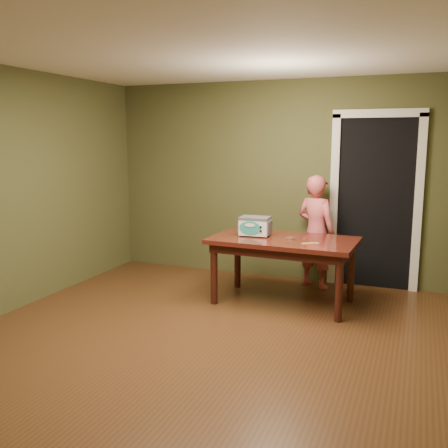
{
  "coord_description": "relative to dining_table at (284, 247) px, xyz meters",
  "views": [
    {
      "loc": [
        1.8,
        -3.89,
        1.85
      ],
      "look_at": [
        -0.12,
        1.0,
        0.95
      ],
      "focal_mm": 40.0,
      "sensor_mm": 36.0,
      "label": 1
    }
  ],
  "objects": [
    {
      "name": "spatula",
      "position": [
        0.34,
        -0.18,
        0.1
      ],
      "size": [
        0.17,
        0.11,
        0.01
      ],
      "primitive_type": "cube",
      "rotation": [
        0.0,
        0.0,
        0.49
      ],
      "color": "#F7EC6B",
      "rests_on": "dining_table"
    },
    {
      "name": "room_shell",
      "position": [
        -0.42,
        -1.45,
        1.06
      ],
      "size": [
        4.52,
        5.02,
        2.61
      ],
      "color": "#494A27",
      "rests_on": "ground"
    },
    {
      "name": "toy_oven",
      "position": [
        -0.35,
        0.02,
        0.22
      ],
      "size": [
        0.37,
        0.26,
        0.22
      ],
      "rotation": [
        0.0,
        0.0,
        0.05
      ],
      "color": "#4C4F54",
      "rests_on": "dining_table"
    },
    {
      "name": "dining_table",
      "position": [
        0.0,
        0.0,
        0.0
      ],
      "size": [
        1.64,
        0.96,
        0.75
      ],
      "rotation": [
        0.0,
        0.0,
        -0.04
      ],
      "color": "#38140C",
      "rests_on": "floor"
    },
    {
      "name": "doorway",
      "position": [
        0.88,
        1.33,
        0.41
      ],
      "size": [
        1.1,
        0.66,
        2.25
      ],
      "color": "black",
      "rests_on": "ground"
    },
    {
      "name": "floor",
      "position": [
        -0.42,
        -1.45,
        -0.65
      ],
      "size": [
        5.0,
        5.0,
        0.0
      ],
      "primitive_type": "plane",
      "color": "#4F2C16",
      "rests_on": "ground"
    },
    {
      "name": "baking_pan",
      "position": [
        0.08,
        -0.03,
        0.11
      ],
      "size": [
        0.1,
        0.1,
        0.02
      ],
      "color": "silver",
      "rests_on": "dining_table"
    },
    {
      "name": "child",
      "position": [
        0.21,
        0.75,
        0.06
      ],
      "size": [
        0.61,
        0.51,
        1.42
      ],
      "primitive_type": "imported",
      "rotation": [
        0.0,
        0.0,
        2.74
      ],
      "color": "#D2565B",
      "rests_on": "floor"
    }
  ]
}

